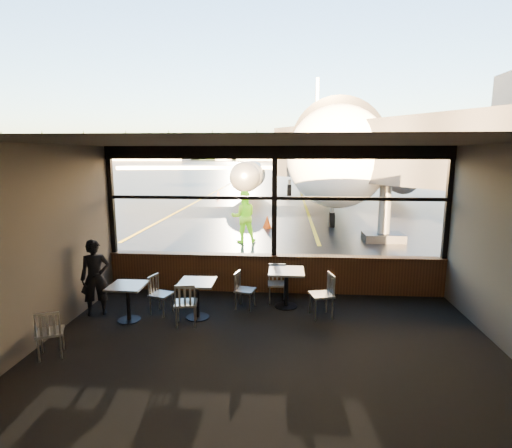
# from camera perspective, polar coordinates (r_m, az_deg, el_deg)

# --- Properties ---
(ground_plane) EXTENTS (520.00, 520.00, 0.00)m
(ground_plane) POSITION_cam_1_polar(r_m,az_deg,el_deg) (129.34, 4.33, 8.55)
(ground_plane) COLOR black
(ground_plane) RESTS_ON ground
(carpet_floor) EXTENTS (8.00, 6.00, 0.01)m
(carpet_floor) POSITION_cam_1_polar(r_m,az_deg,el_deg) (7.13, 1.71, -17.72)
(carpet_floor) COLOR black
(carpet_floor) RESTS_ON ground
(ceiling) EXTENTS (8.00, 6.00, 0.04)m
(ceiling) POSITION_cam_1_polar(r_m,az_deg,el_deg) (6.31, 1.88, 11.58)
(ceiling) COLOR #38332D
(ceiling) RESTS_ON ground
(wall_left) EXTENTS (0.04, 6.00, 3.50)m
(wall_left) POSITION_cam_1_polar(r_m,az_deg,el_deg) (7.78, -29.16, -2.97)
(wall_left) COLOR #504940
(wall_left) RESTS_ON ground
(wall_back) EXTENTS (8.00, 0.04, 3.50)m
(wall_back) POSITION_cam_1_polar(r_m,az_deg,el_deg) (3.67, -0.45, -15.47)
(wall_back) COLOR #504940
(wall_back) RESTS_ON ground
(window_sill) EXTENTS (8.00, 0.28, 0.90)m
(window_sill) POSITION_cam_1_polar(r_m,az_deg,el_deg) (9.74, 2.57, -7.16)
(window_sill) COLOR #4E2C17
(window_sill) RESTS_ON ground
(window_header) EXTENTS (8.00, 0.18, 0.30)m
(window_header) POSITION_cam_1_polar(r_m,az_deg,el_deg) (9.31, 2.71, 10.15)
(window_header) COLOR black
(window_header) RESTS_ON ground
(mullion_left) EXTENTS (0.12, 0.12, 2.60)m
(mullion_left) POSITION_cam_1_polar(r_m,az_deg,el_deg) (10.28, -19.97, 3.13)
(mullion_left) COLOR black
(mullion_left) RESTS_ON ground
(mullion_centre) EXTENTS (0.12, 0.12, 2.60)m
(mullion_centre) POSITION_cam_1_polar(r_m,az_deg,el_deg) (9.37, 2.65, 3.11)
(mullion_centre) COLOR black
(mullion_centre) RESTS_ON ground
(mullion_right) EXTENTS (0.12, 0.12, 2.60)m
(mullion_right) POSITION_cam_1_polar(r_m,az_deg,el_deg) (10.06, 25.78, 2.59)
(mullion_right) COLOR black
(mullion_right) RESTS_ON ground
(window_transom) EXTENTS (8.00, 0.10, 0.08)m
(window_transom) POSITION_cam_1_polar(r_m,az_deg,el_deg) (9.36, 2.66, 3.72)
(window_transom) COLOR black
(window_transom) RESTS_ON ground
(airliner) EXTENTS (33.51, 39.62, 11.71)m
(airliner) POSITION_cam_1_polar(r_m,az_deg,el_deg) (31.24, 9.50, 14.56)
(airliner) COLOR white
(airliner) RESTS_ON ground_plane
(jet_bridge) EXTENTS (8.97, 10.96, 4.78)m
(jet_bridge) POSITION_cam_1_polar(r_m,az_deg,el_deg) (15.20, 17.10, 6.07)
(jet_bridge) COLOR #2A2A2C
(jet_bridge) RESTS_ON ground_plane
(cafe_table_near) EXTENTS (0.76, 0.76, 0.83)m
(cafe_table_near) POSITION_cam_1_polar(r_m,az_deg,el_deg) (8.85, 4.33, -9.20)
(cafe_table_near) COLOR #A09A93
(cafe_table_near) RESTS_ON carpet_floor
(cafe_table_mid) EXTENTS (0.71, 0.71, 0.78)m
(cafe_table_mid) POSITION_cam_1_polar(r_m,az_deg,el_deg) (8.35, -8.38, -10.67)
(cafe_table_mid) COLOR gray
(cafe_table_mid) RESTS_ON carpet_floor
(cafe_table_left) EXTENTS (0.69, 0.69, 0.76)m
(cafe_table_left) POSITION_cam_1_polar(r_m,az_deg,el_deg) (8.54, -17.78, -10.69)
(cafe_table_left) COLOR gray
(cafe_table_left) RESTS_ON carpet_floor
(chair_near_e) EXTENTS (0.61, 0.61, 0.92)m
(chair_near_e) POSITION_cam_1_polar(r_m,az_deg,el_deg) (8.42, 9.32, -10.02)
(chair_near_e) COLOR #BCB8AA
(chair_near_e) RESTS_ON carpet_floor
(chair_near_w) EXTENTS (0.54, 0.54, 0.82)m
(chair_near_w) POSITION_cam_1_polar(r_m,az_deg,el_deg) (8.74, -1.56, -9.47)
(chair_near_w) COLOR #ADA89C
(chair_near_w) RESTS_ON carpet_floor
(chair_near_n) EXTENTS (0.49, 0.49, 0.87)m
(chair_near_n) POSITION_cam_1_polar(r_m,az_deg,el_deg) (9.07, 3.05, -8.60)
(chair_near_n) COLOR #B0AB9F
(chair_near_n) RESTS_ON carpet_floor
(chair_mid_s) EXTENTS (0.56, 0.56, 0.89)m
(chair_mid_s) POSITION_cam_1_polar(r_m,az_deg,el_deg) (8.05, -9.97, -11.11)
(chair_mid_s) COLOR #B3AEA1
(chair_mid_s) RESTS_ON carpet_floor
(chair_mid_w) EXTENTS (0.56, 0.56, 0.83)m
(chair_mid_w) POSITION_cam_1_polar(r_m,az_deg,el_deg) (8.71, -13.41, -9.80)
(chair_mid_w) COLOR #B2ACA0
(chair_mid_w) RESTS_ON carpet_floor
(chair_left_s) EXTENTS (0.61, 0.61, 0.84)m
(chair_left_s) POSITION_cam_1_polar(r_m,az_deg,el_deg) (7.61, -27.34, -13.61)
(chair_left_s) COLOR beige
(chair_left_s) RESTS_ON carpet_floor
(passenger) EXTENTS (0.69, 0.59, 1.60)m
(passenger) POSITION_cam_1_polar(r_m,az_deg,el_deg) (8.96, -21.97, -7.12)
(passenger) COLOR black
(passenger) RESTS_ON carpet_floor
(ground_crew) EXTENTS (1.09, 0.94, 1.95)m
(ground_crew) POSITION_cam_1_polar(r_m,az_deg,el_deg) (15.07, -1.79, 1.04)
(ground_crew) COLOR #BFF219
(ground_crew) RESTS_ON ground_plane
(cone_nose) EXTENTS (0.41, 0.41, 0.57)m
(cone_nose) POSITION_cam_1_polar(r_m,az_deg,el_deg) (18.00, 1.60, 0.31)
(cone_nose) COLOR #DD6006
(cone_nose) RESTS_ON ground_plane
(cone_wing) EXTENTS (0.38, 0.38, 0.53)m
(cone_wing) POSITION_cam_1_polar(r_m,az_deg,el_deg) (30.21, -5.38, 4.19)
(cone_wing) COLOR orange
(cone_wing) RESTS_ON ground_plane
(hangar_left) EXTENTS (45.00, 18.00, 11.00)m
(hangar_left) POSITION_cam_1_polar(r_m,az_deg,el_deg) (201.94, -16.23, 10.28)
(hangar_left) COLOR silver
(hangar_left) RESTS_ON ground_plane
(hangar_mid) EXTENTS (38.00, 15.00, 10.00)m
(hangar_mid) POSITION_cam_1_polar(r_m,az_deg,el_deg) (194.31, 4.39, 10.52)
(hangar_mid) COLOR silver
(hangar_mid) RESTS_ON ground_plane
(hangar_right) EXTENTS (50.00, 20.00, 12.00)m
(hangar_right) POSITION_cam_1_polar(r_m,az_deg,el_deg) (196.61, 22.45, 10.09)
(hangar_right) COLOR silver
(hangar_right) RESTS_ON ground_plane
(fuel_tank_a) EXTENTS (8.00, 8.00, 6.00)m
(fuel_tank_a) POSITION_cam_1_polar(r_m,az_deg,el_deg) (193.68, -4.66, 9.92)
(fuel_tank_a) COLOR silver
(fuel_tank_a) RESTS_ON ground_plane
(fuel_tank_b) EXTENTS (8.00, 8.00, 6.00)m
(fuel_tank_b) POSITION_cam_1_polar(r_m,az_deg,el_deg) (192.37, -1.67, 9.95)
(fuel_tank_b) COLOR silver
(fuel_tank_b) RESTS_ON ground_plane
(fuel_tank_c) EXTENTS (8.00, 8.00, 6.00)m
(fuel_tank_c) POSITION_cam_1_polar(r_m,az_deg,el_deg) (191.58, 1.35, 9.95)
(fuel_tank_c) COLOR silver
(fuel_tank_c) RESTS_ON ground_plane
(treeline) EXTENTS (360.00, 3.00, 12.00)m
(treeline) POSITION_cam_1_polar(r_m,az_deg,el_deg) (219.32, 4.41, 10.72)
(treeline) COLOR black
(treeline) RESTS_ON ground_plane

